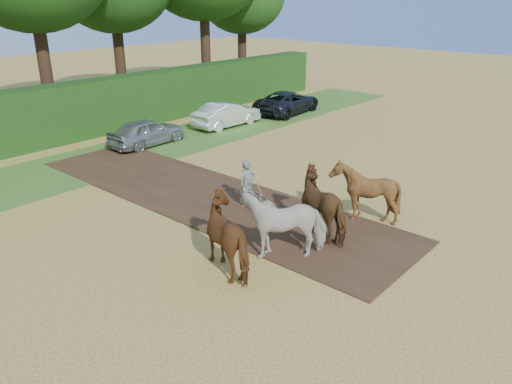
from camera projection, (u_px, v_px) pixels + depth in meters
ground at (336, 273)px, 14.23m from camera, size 120.00×120.00×0.00m
earth_strip at (205, 196)px, 19.55m from camera, size 4.50×17.00×0.05m
grass_verge at (76, 167)px, 22.78m from camera, size 50.00×5.00×0.03m
hedgerow at (24, 120)px, 24.98m from camera, size 46.00×1.60×3.00m
plough_team at (304, 211)px, 15.66m from camera, size 7.43×5.34×2.15m
parked_cars at (130, 139)px, 24.57m from camera, size 36.00×3.27×1.47m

